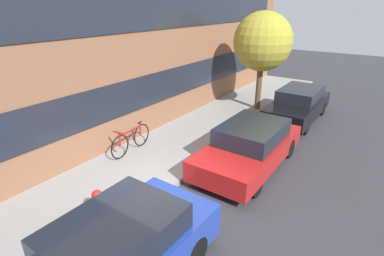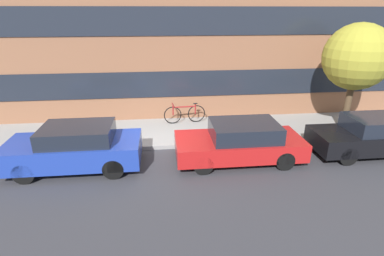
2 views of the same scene
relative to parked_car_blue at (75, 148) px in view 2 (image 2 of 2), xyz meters
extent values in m
plane|color=#333338|center=(2.48, 1.05, -0.70)|extent=(56.00, 56.00, 0.00)
cube|color=gray|center=(2.48, 2.50, -0.63)|extent=(28.00, 2.90, 0.14)
cube|color=brown|center=(2.48, 4.40, 3.14)|extent=(28.00, 0.90, 7.68)
cube|color=#1E232D|center=(2.48, 3.93, 0.99)|extent=(25.76, 0.04, 1.10)
cube|color=#1E232D|center=(2.48, 3.93, 3.52)|extent=(25.76, 0.04, 1.10)
cube|color=#1E3899|center=(-0.04, 0.00, -0.12)|extent=(4.03, 1.72, 0.69)
cube|color=black|center=(0.12, 0.00, 0.46)|extent=(2.09, 1.51, 0.48)
cylinder|color=black|center=(-1.29, -0.77, -0.39)|extent=(0.62, 0.18, 0.62)
cylinder|color=black|center=(-1.29, 0.77, -0.39)|extent=(0.62, 0.18, 0.62)
cylinder|color=black|center=(1.21, -0.77, -0.39)|extent=(0.62, 0.18, 0.62)
cylinder|color=black|center=(1.21, 0.77, -0.39)|extent=(0.62, 0.18, 0.62)
cube|color=#AD1919|center=(5.14, 0.00, -0.19)|extent=(4.10, 1.78, 0.57)
cube|color=black|center=(5.31, 0.00, 0.35)|extent=(2.13, 1.56, 0.51)
cylinder|color=black|center=(3.87, -0.80, -0.40)|extent=(0.60, 0.18, 0.60)
cylinder|color=black|center=(3.87, 0.80, -0.40)|extent=(0.60, 0.18, 0.60)
cylinder|color=black|center=(6.41, -0.80, -0.40)|extent=(0.60, 0.18, 0.60)
cylinder|color=black|center=(6.41, 0.80, -0.40)|extent=(0.60, 0.18, 0.60)
cube|color=black|center=(9.81, 0.00, -0.17)|extent=(4.09, 1.61, 0.62)
cube|color=black|center=(9.97, 0.00, 0.38)|extent=(2.13, 1.42, 0.49)
cylinder|color=black|center=(8.54, -0.71, -0.40)|extent=(0.61, 0.18, 0.61)
cylinder|color=black|center=(8.54, 0.71, -0.40)|extent=(0.61, 0.18, 0.61)
cylinder|color=red|center=(0.90, 1.48, -0.54)|extent=(0.31, 0.31, 0.04)
cylinder|color=red|center=(0.90, 1.48, -0.23)|extent=(0.22, 0.22, 0.59)
sphere|color=red|center=(0.90, 1.48, 0.11)|extent=(0.23, 0.23, 0.23)
cylinder|color=red|center=(0.70, 1.48, -0.17)|extent=(0.17, 0.09, 0.09)
cylinder|color=red|center=(1.09, 1.48, -0.17)|extent=(0.17, 0.09, 0.09)
torus|color=black|center=(3.14, 3.27, -0.19)|extent=(0.75, 0.10, 0.75)
torus|color=black|center=(4.17, 3.36, -0.19)|extent=(0.75, 0.10, 0.75)
cylinder|color=maroon|center=(3.65, 3.32, 0.15)|extent=(0.97, 0.14, 0.06)
cylinder|color=maroon|center=(4.11, 3.36, 0.02)|extent=(0.06, 0.06, 0.42)
cylinder|color=maroon|center=(3.16, 3.28, 0.02)|extent=(0.06, 0.06, 0.42)
ellipsoid|color=black|center=(4.11, 3.36, 0.27)|extent=(0.21, 0.10, 0.05)
cylinder|color=maroon|center=(3.16, 3.28, 0.27)|extent=(0.09, 0.44, 0.05)
cylinder|color=brown|center=(9.90, 1.78, 0.55)|extent=(0.24, 0.24, 2.23)
sphere|color=olive|center=(9.90, 1.78, 2.34)|extent=(2.43, 2.43, 2.43)
camera|label=1|loc=(-2.23, -3.11, 3.79)|focal=28.00mm
camera|label=2|loc=(2.69, -8.66, 3.93)|focal=28.00mm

